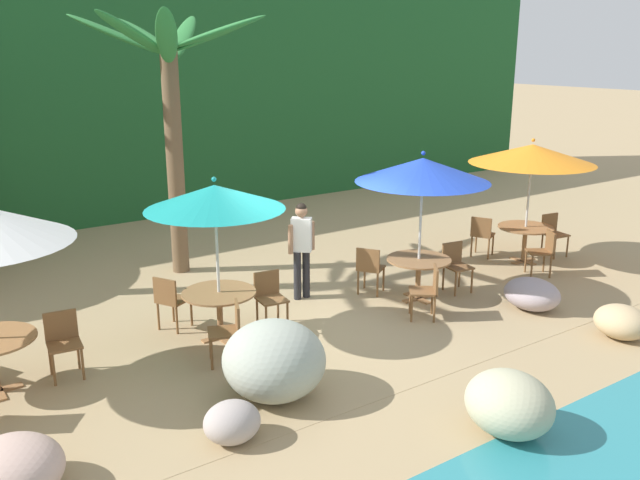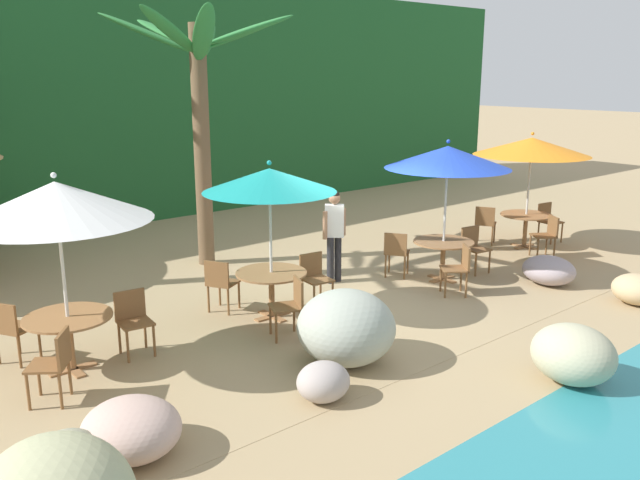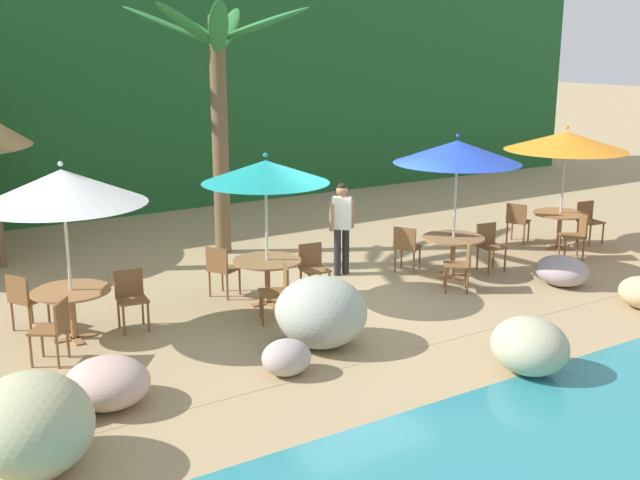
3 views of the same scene
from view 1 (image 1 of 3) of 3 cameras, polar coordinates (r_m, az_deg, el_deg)
name	(u,v)px [view 1 (image 1 of 3)]	position (r m, az deg, el deg)	size (l,w,h in m)	color
ground_plane	(303,322)	(10.83, -1.44, -6.96)	(120.00, 120.00, 0.00)	tan
terrace_deck	(303,322)	(10.83, -1.44, -6.94)	(18.00, 5.20, 0.01)	tan
foliage_backdrop	(107,97)	(18.23, -17.52, 11.44)	(28.00, 2.40, 6.00)	#1E5628
rock_seawall	(230,418)	(7.53, -7.59, -14.67)	(11.39, 3.40, 1.00)	#A6969B
chair_white_seaward	(63,339)	(9.61, -20.85, -7.82)	(0.47, 0.47, 0.87)	brown
umbrella_teal	(215,197)	(9.71, -8.87, 3.57)	(2.02, 2.02, 2.46)	silver
dining_table_teal	(219,300)	(10.15, -8.50, -5.01)	(1.10, 1.10, 0.74)	olive
chair_teal_seaward	(270,295)	(10.55, -4.28, -4.63)	(0.47, 0.47, 0.87)	brown
chair_teal_inland	(170,299)	(10.61, -12.53, -4.86)	(0.58, 0.57, 0.87)	brown
chair_teal_left	(230,328)	(9.40, -7.61, -7.38)	(0.56, 0.55, 0.87)	brown
umbrella_blue	(423,170)	(11.29, 8.66, 5.85)	(2.24, 2.24, 2.58)	silver
dining_table_blue	(419,266)	(11.69, 8.32, -2.15)	(1.10, 1.10, 0.74)	olive
chair_blue_seaward	(455,263)	(12.28, 11.34, -1.91)	(0.48, 0.48, 0.87)	brown
chair_blue_inland	(370,267)	(11.86, 4.21, -2.27)	(0.59, 0.59, 0.87)	brown
chair_blue_left	(428,288)	(10.93, 9.14, -4.04)	(0.60, 0.59, 0.87)	brown
umbrella_orange	(532,154)	(13.90, 17.46, 6.93)	(2.44, 2.44, 2.51)	silver
dining_table_orange	(525,233)	(14.22, 16.93, 0.60)	(1.10, 1.10, 0.74)	olive
chair_orange_seaward	(553,231)	(14.90, 19.03, 0.70)	(0.47, 0.48, 0.87)	brown
chair_orange_inland	(482,233)	(14.33, 13.50, 0.55)	(0.57, 0.57, 0.87)	brown
chair_orange_left	(544,250)	(13.51, 18.37, -0.77)	(0.59, 0.58, 0.87)	brown
palm_tree_second	(171,91)	(12.86, -12.45, 12.20)	(3.43, 3.49, 4.86)	brown
waiter_in_white	(302,244)	(11.52, -1.57, -0.32)	(0.52, 0.38, 1.70)	#232328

